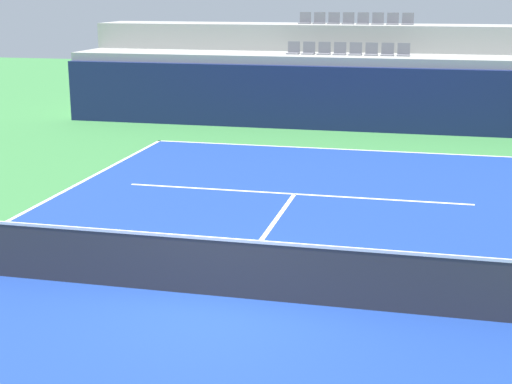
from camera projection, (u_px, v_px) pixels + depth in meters
ground_plane at (221, 297)px, 11.90m from camera, size 80.00×80.00×0.00m
court_surface at (221, 296)px, 11.90m from camera, size 11.00×24.00×0.01m
baseline_far at (327, 149)px, 23.15m from camera, size 11.00×0.10×0.00m
service_line_far at (294, 194)px, 17.92m from camera, size 8.26×0.10×0.00m
centre_service_line at (265, 235)px, 14.91m from camera, size 0.10×6.40×0.00m
back_wall at (341, 99)px, 25.97m from camera, size 20.22×0.30×2.19m
stands_tier_lower at (346, 90)px, 27.20m from camera, size 20.22×2.40×2.49m
stands_tier_upper at (354, 70)px, 29.34m from camera, size 20.22×2.40×3.47m
seating_row_lower at (348, 51)px, 26.94m from camera, size 4.37×0.44×0.44m
seating_row_upper at (356, 21)px, 28.95m from camera, size 4.37×0.44×0.44m
tennis_net at (221, 266)px, 11.77m from camera, size 11.08×0.08×1.07m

